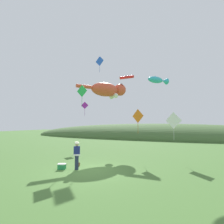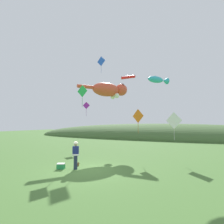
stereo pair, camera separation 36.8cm
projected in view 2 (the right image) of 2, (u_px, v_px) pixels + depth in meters
name	position (u px, v px, depth m)	size (l,w,h in m)	color
ground_plane	(87.00, 170.00, 11.07)	(120.00, 120.00, 0.00)	#477033
distant_hill_ridge	(157.00, 138.00, 36.14)	(59.62, 14.83, 5.92)	#426033
festival_attendant	(76.00, 154.00, 11.30)	(0.49, 0.44, 1.77)	#232D47
kite_spool	(77.00, 164.00, 12.17)	(0.17, 0.26, 0.26)	olive
picnic_cooler	(61.00, 166.00, 11.37)	(0.57, 0.48, 0.36)	#268C4C
kite_giant_cat	(109.00, 90.00, 20.68)	(4.31, 5.23, 1.91)	#E04C33
kite_fish_windsock	(158.00, 80.00, 14.72)	(1.76, 1.93, 0.63)	#33B2CC
kite_tube_streamer	(128.00, 77.00, 22.70)	(1.91, 0.47, 0.44)	red
kite_diamond_violet	(86.00, 106.00, 22.64)	(0.90, 0.29, 1.83)	purple
kite_diamond_green	(82.00, 91.00, 15.93)	(1.13, 0.12, 2.03)	green
kite_diamond_orange	(138.00, 116.00, 15.13)	(1.11, 0.54, 2.12)	orange
kite_diamond_blue	(101.00, 61.00, 24.08)	(1.37, 0.29, 2.30)	blue
kite_diamond_white	(174.00, 121.00, 14.39)	(1.28, 0.61, 2.31)	white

